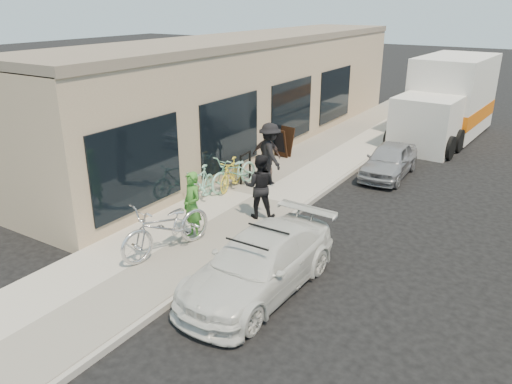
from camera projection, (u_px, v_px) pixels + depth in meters
The scene contains 17 objects.
ground at pixel (257, 260), 11.17m from camera, with size 120.00×120.00×0.00m, color black.
sidewalk at pixel (253, 198), 14.51m from camera, with size 3.00×34.00×0.15m, color #B3AEA1.
curb at pixel (301, 209), 13.74m from camera, with size 0.12×34.00×0.13m, color #A29D94.
storefront at pixel (252, 92), 19.33m from camera, with size 3.60×20.00×4.22m.
bike_rack at pixel (245, 164), 15.39m from camera, with size 0.12×0.66×0.93m.
sandwich_board at pixel (282, 142), 17.92m from camera, with size 0.74×0.74×1.04m.
sedan_white at pixel (259, 263), 9.83m from camera, with size 1.81×4.14×1.22m.
sedan_silver at pixel (389, 160), 16.33m from camera, with size 1.29×3.21×1.09m, color #A6A6AB.
moving_truck at pixel (447, 103), 20.75m from camera, with size 2.90×6.85×3.30m.
tandem_bike at pixel (167, 227), 11.00m from camera, with size 0.82×2.34×1.23m, color silver.
woman_rider at pixel (192, 206), 11.62m from camera, with size 0.60×0.39×1.63m, color #3F872D.
man_standing at pixel (260, 186), 12.74m from camera, with size 0.82×0.64×1.69m, color black.
cruiser_bike_a at pixel (201, 185), 13.89m from camera, with size 0.46×1.65×0.99m, color #92DABF.
cruiser_bike_b at pixel (234, 172), 14.86m from camera, with size 0.69×1.97×1.03m, color #92DABF.
cruiser_bike_c at pixel (231, 174), 14.84m from camera, with size 0.43×1.53×0.92m, color yellow.
bystander_a at pixel (270, 154), 15.14m from camera, with size 1.22×0.70×1.88m, color black.
bystander_b at pixel (266, 156), 15.47m from camera, with size 0.92×0.39×1.58m, color brown.
Camera 1 is at (5.25, -8.37, 5.44)m, focal length 35.00 mm.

